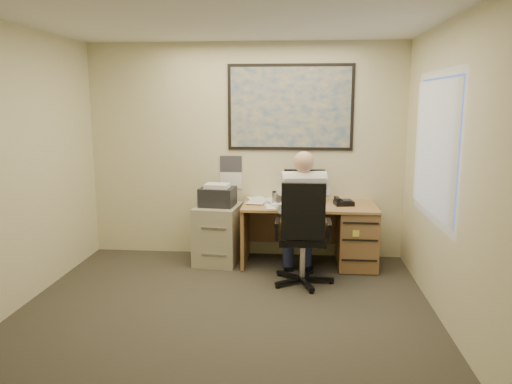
# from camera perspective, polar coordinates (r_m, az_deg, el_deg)

# --- Properties ---
(room_shell) EXTENTS (4.00, 4.50, 2.70)m
(room_shell) POSITION_cam_1_polar(r_m,az_deg,el_deg) (4.14, -4.59, 1.55)
(room_shell) COLOR #322F26
(room_shell) RESTS_ON ground
(desk) EXTENTS (1.60, 0.97, 1.15)m
(desk) POSITION_cam_1_polar(r_m,az_deg,el_deg) (6.15, 9.14, -4.23)
(desk) COLOR #B0844B
(desk) RESTS_ON ground
(world_map) EXTENTS (1.56, 0.03, 1.06)m
(world_map) POSITION_cam_1_polar(r_m,az_deg,el_deg) (6.27, 3.94, 9.62)
(world_map) COLOR #1E4C93
(world_map) RESTS_ON room_shell
(wall_calendar) EXTENTS (0.28, 0.01, 0.42)m
(wall_calendar) POSITION_cam_1_polar(r_m,az_deg,el_deg) (6.40, -2.88, 2.28)
(wall_calendar) COLOR white
(wall_calendar) RESTS_ON room_shell
(window_blinds) EXTENTS (0.06, 1.40, 1.30)m
(window_blinds) POSITION_cam_1_polar(r_m,az_deg,el_deg) (5.03, 19.85, 4.83)
(window_blinds) COLOR white
(window_blinds) RESTS_ON room_shell
(filing_cabinet) EXTENTS (0.57, 0.66, 0.99)m
(filing_cabinet) POSITION_cam_1_polar(r_m,az_deg,el_deg) (6.20, -4.35, -4.20)
(filing_cabinet) COLOR #A6A185
(filing_cabinet) RESTS_ON ground
(office_chair) EXTENTS (0.70, 0.70, 1.16)m
(office_chair) POSITION_cam_1_polar(r_m,az_deg,el_deg) (5.47, 5.36, -7.15)
(office_chair) COLOR black
(office_chair) RESTS_ON ground
(person) EXTENTS (0.72, 0.94, 1.45)m
(person) POSITION_cam_1_polar(r_m,az_deg,el_deg) (5.45, 5.42, -2.98)
(person) COLOR silver
(person) RESTS_ON office_chair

